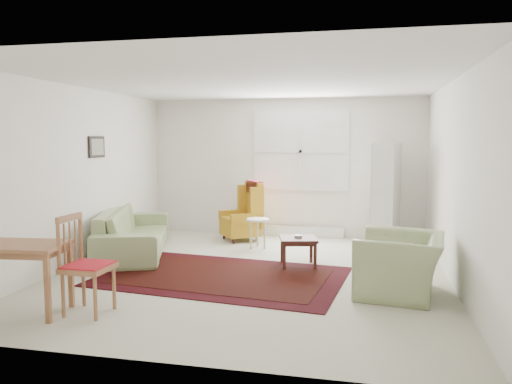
% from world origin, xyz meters
% --- Properties ---
extents(room, '(5.04, 5.54, 2.51)m').
position_xyz_m(room, '(0.02, 0.21, 1.26)').
color(room, beige).
rests_on(room, ground).
extents(rug, '(3.26, 2.30, 0.03)m').
position_xyz_m(rug, '(-0.33, -0.25, 0.02)').
color(rug, black).
rests_on(rug, ground).
extents(sofa, '(1.60, 2.50, 0.94)m').
position_xyz_m(sofa, '(-2.05, 0.78, 0.47)').
color(sofa, '#909F6A').
rests_on(sofa, ground).
extents(armchair, '(1.08, 1.19, 0.83)m').
position_xyz_m(armchair, '(1.86, -0.51, 0.41)').
color(armchair, '#909F6A').
rests_on(armchair, ground).
extents(wingback_chair, '(0.87, 0.86, 1.04)m').
position_xyz_m(wingback_chair, '(-0.67, 2.09, 0.52)').
color(wingback_chair, '#BA861C').
rests_on(wingback_chair, ground).
extents(coffee_table, '(0.60, 0.60, 0.41)m').
position_xyz_m(coffee_table, '(0.56, 0.50, 0.20)').
color(coffee_table, '#431A14').
rests_on(coffee_table, ground).
extents(stool, '(0.46, 0.46, 0.49)m').
position_xyz_m(stool, '(-0.24, 1.53, 0.24)').
color(stool, white).
rests_on(stool, ground).
extents(cabinet, '(0.51, 0.75, 1.71)m').
position_xyz_m(cabinet, '(1.80, 2.16, 0.86)').
color(cabinet, silver).
rests_on(cabinet, ground).
extents(desk, '(1.20, 0.69, 0.72)m').
position_xyz_m(desk, '(-2.05, -2.00, 0.36)').
color(desk, '#98633D').
rests_on(desk, ground).
extents(desk_chair, '(0.45, 0.45, 1.00)m').
position_xyz_m(desk_chair, '(-1.27, -1.84, 0.50)').
color(desk_chair, '#98633D').
rests_on(desk_chair, ground).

